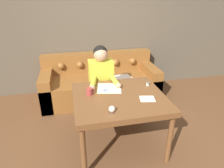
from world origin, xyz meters
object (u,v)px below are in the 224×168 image
(couch, at_px, (100,83))
(pin_cushion, at_px, (112,109))
(scissors, at_px, (107,89))
(person, at_px, (101,84))
(dining_table, at_px, (119,101))
(mug, at_px, (90,91))
(thread_spool, at_px, (148,84))

(couch, distance_m, pin_cushion, 1.81)
(couch, relative_size, scissors, 9.23)
(person, bearing_deg, pin_cushion, -92.76)
(person, xyz_separation_m, pin_cushion, (-0.05, -0.98, 0.15))
(dining_table, distance_m, mug, 0.39)
(dining_table, height_order, scissors, scissors)
(person, relative_size, mug, 10.72)
(mug, bearing_deg, thread_spool, 7.18)
(couch, xyz_separation_m, person, (-0.10, -0.76, 0.32))
(mug, bearing_deg, couch, 75.69)
(mug, height_order, pin_cushion, mug)
(dining_table, distance_m, scissors, 0.24)
(dining_table, xyz_separation_m, couch, (-0.03, 1.41, -0.36))
(scissors, distance_m, thread_spool, 0.57)
(person, xyz_separation_m, thread_spool, (0.58, -0.43, 0.14))
(dining_table, relative_size, thread_spool, 25.07)
(dining_table, xyz_separation_m, scissors, (-0.11, 0.20, 0.08))
(pin_cushion, bearing_deg, thread_spool, 41.48)
(dining_table, height_order, pin_cushion, pin_cushion)
(person, distance_m, pin_cushion, 0.99)
(dining_table, distance_m, pin_cushion, 0.39)
(dining_table, height_order, mug, mug)
(dining_table, xyz_separation_m, thread_spool, (0.46, 0.22, 0.10))
(couch, relative_size, mug, 19.16)
(person, height_order, thread_spool, person)
(thread_spool, bearing_deg, scissors, -178.73)
(dining_table, bearing_deg, thread_spool, 25.31)
(mug, distance_m, pin_cushion, 0.49)
(dining_table, relative_size, person, 0.93)
(person, height_order, scissors, person)
(person, height_order, mug, person)
(scissors, bearing_deg, dining_table, -61.43)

